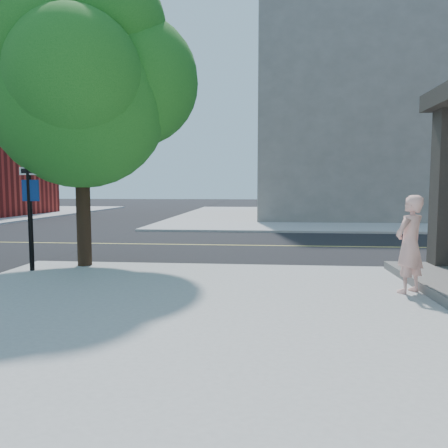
# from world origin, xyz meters

# --- Properties ---
(ground) EXTENTS (140.00, 140.00, 0.00)m
(ground) POSITION_xyz_m (0.00, 0.00, 0.00)
(ground) COLOR black
(ground) RESTS_ON ground
(road_ew) EXTENTS (140.00, 9.00, 0.01)m
(road_ew) POSITION_xyz_m (0.00, 4.50, 0.01)
(road_ew) COLOR black
(road_ew) RESTS_ON ground
(sidewalk_ne) EXTENTS (29.00, 25.00, 0.12)m
(sidewalk_ne) POSITION_xyz_m (13.50, 21.50, 0.06)
(sidewalk_ne) COLOR #A6A6A6
(sidewalk_ne) RESTS_ON ground
(filler_ne) EXTENTS (18.00, 16.00, 14.00)m
(filler_ne) POSITION_xyz_m (14.00, 22.00, 7.12)
(filler_ne) COLOR slate
(filler_ne) RESTS_ON sidewalk_ne
(man_on_phone) EXTENTS (0.83, 0.79, 1.91)m
(man_on_phone) POSITION_xyz_m (8.14, -2.71, 1.07)
(man_on_phone) COLOR #FAB6A8
(man_on_phone) RESTS_ON sidewalk_se
(street_tree) EXTENTS (5.61, 5.10, 7.44)m
(street_tree) POSITION_xyz_m (0.73, -0.49, 4.92)
(street_tree) COLOR black
(street_tree) RESTS_ON sidewalk_se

